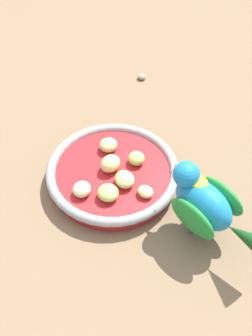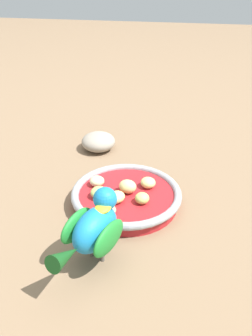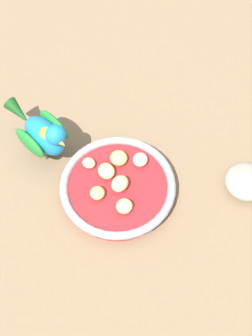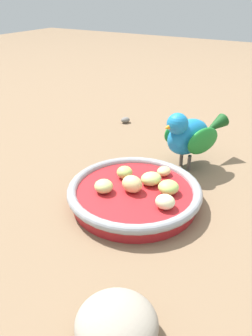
{
  "view_description": "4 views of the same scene",
  "coord_description": "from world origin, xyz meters",
  "views": [
    {
      "loc": [
        0.25,
        -0.41,
        0.59
      ],
      "look_at": [
        0.03,
        0.01,
        0.05
      ],
      "focal_mm": 48.22,
      "sensor_mm": 36.0,
      "label": 1
    },
    {
      "loc": [
        0.64,
        0.11,
        0.47
      ],
      "look_at": [
        -0.02,
        0.01,
        0.07
      ],
      "focal_mm": 41.44,
      "sensor_mm": 36.0,
      "label": 2
    },
    {
      "loc": [
        -0.18,
        0.41,
        0.82
      ],
      "look_at": [
        -0.0,
        -0.01,
        0.05
      ],
      "focal_mm": 50.72,
      "sensor_mm": 36.0,
      "label": 3
    },
    {
      "loc": [
        -0.4,
        -0.21,
        0.32
      ],
      "look_at": [
        0.01,
        0.04,
        0.06
      ],
      "focal_mm": 35.74,
      "sensor_mm": 36.0,
      "label": 4
    }
  ],
  "objects": [
    {
      "name": "parrot",
      "position": [
        0.17,
        -0.01,
        0.07
      ],
      "size": [
        0.17,
        0.1,
        0.12
      ],
      "rotation": [
        0.0,
        0.0,
        2.77
      ],
      "color": "#59544C",
      "rests_on": "ground_plane"
    },
    {
      "name": "apple_piece_3",
      "position": [
        0.08,
        -0.01,
        0.03
      ],
      "size": [
        0.03,
        0.03,
        0.02
      ],
      "primitive_type": "ellipsoid",
      "rotation": [
        0.0,
        0.0,
        6.09
      ],
      "color": "#E5C67F",
      "rests_on": "feeding_bowl"
    },
    {
      "name": "apple_piece_5",
      "position": [
        -0.01,
        -0.05,
        0.04
      ],
      "size": [
        0.03,
        0.03,
        0.02
      ],
      "primitive_type": "ellipsoid",
      "rotation": [
        0.0,
        0.0,
        4.75
      ],
      "color": "beige",
      "rests_on": "feeding_bowl"
    },
    {
      "name": "apple_piece_2",
      "position": [
        0.03,
        -0.04,
        0.04
      ],
      "size": [
        0.04,
        0.04,
        0.02
      ],
      "primitive_type": "ellipsoid",
      "rotation": [
        0.0,
        0.0,
        2.74
      ],
      "color": "#B2CC66",
      "rests_on": "feeding_bowl"
    },
    {
      "name": "feeding_bowl",
      "position": [
        0.01,
        0.02,
        0.02
      ],
      "size": [
        0.22,
        0.22,
        0.03
      ],
      "color": "#AD1E23",
      "rests_on": "ground_plane"
    },
    {
      "name": "pebble_1",
      "position": [
        0.32,
        0.22,
        0.01
      ],
      "size": [
        0.03,
        0.03,
        0.02
      ],
      "primitive_type": "ellipsoid",
      "rotation": [
        0.0,
        0.0,
        2.66
      ],
      "color": "slate",
      "rests_on": "ground_plane"
    },
    {
      "name": "apple_piece_6",
      "position": [
        0.04,
        -0.0,
        0.04
      ],
      "size": [
        0.05,
        0.05,
        0.02
      ],
      "primitive_type": "ellipsoid",
      "rotation": [
        0.0,
        0.0,
        2.48
      ],
      "color": "#C6D17A",
      "rests_on": "feeding_bowl"
    },
    {
      "name": "rock_large",
      "position": [
        -0.22,
        -0.09,
        0.02
      ],
      "size": [
        0.1,
        0.1,
        0.04
      ],
      "primitive_type": "ellipsoid",
      "rotation": [
        0.0,
        0.0,
        1.35
      ],
      "color": "gray",
      "rests_on": "ground_plane"
    },
    {
      "name": "apple_piece_4",
      "position": [
        0.03,
        0.05,
        0.04
      ],
      "size": [
        0.03,
        0.03,
        0.02
      ],
      "primitive_type": "ellipsoid",
      "rotation": [
        0.0,
        0.0,
        0.03
      ],
      "color": "#B2CC66",
      "rests_on": "feeding_bowl"
    },
    {
      "name": "ground_plane",
      "position": [
        0.0,
        0.0,
        0.0
      ],
      "size": [
        4.0,
        4.0,
        0.0
      ],
      "primitive_type": "plane",
      "color": "#7A6047"
    },
    {
      "name": "apple_piece_1",
      "position": [
        -0.03,
        0.06,
        0.04
      ],
      "size": [
        0.04,
        0.04,
        0.02
      ],
      "primitive_type": "ellipsoid",
      "rotation": [
        0.0,
        0.0,
        4.2
      ],
      "color": "#C6D17A",
      "rests_on": "feeding_bowl"
    },
    {
      "name": "apple_piece_0",
      "position": [
        0.0,
        0.02,
        0.04
      ],
      "size": [
        0.04,
        0.04,
        0.03
      ],
      "primitive_type": "ellipsoid",
      "rotation": [
        0.0,
        0.0,
        4.46
      ],
      "color": "#E5C67F",
      "rests_on": "feeding_bowl"
    }
  ]
}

